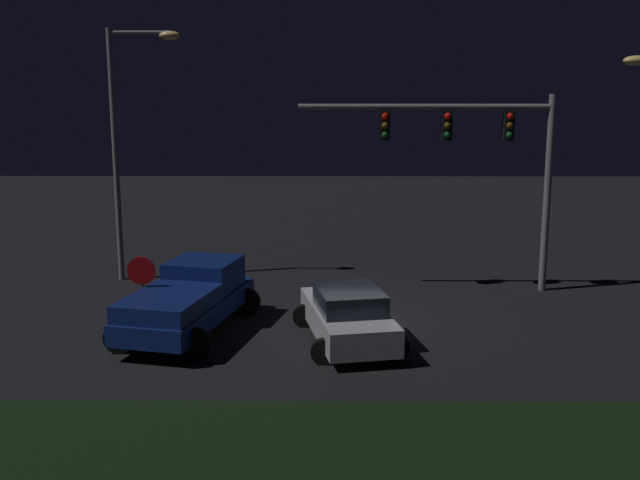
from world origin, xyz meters
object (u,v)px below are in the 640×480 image
car_sedan (348,316)px  street_lamp_left (127,126)px  traffic_signal_gantry (475,144)px  stop_sign (142,281)px  pickup_truck (190,296)px

car_sedan → street_lamp_left: 11.10m
traffic_signal_gantry → stop_sign: traffic_signal_gantry is taller
street_lamp_left → stop_sign: street_lamp_left is taller
car_sedan → traffic_signal_gantry: bearing=-49.2°
car_sedan → traffic_signal_gantry: size_ratio=0.56×
car_sedan → street_lamp_left: size_ratio=0.54×
traffic_signal_gantry → pickup_truck: bearing=-152.8°
street_lamp_left → pickup_truck: bearing=-62.1°
pickup_truck → street_lamp_left: street_lamp_left is taller
car_sedan → stop_sign: 5.58m
pickup_truck → car_sedan: (4.33, -0.99, -0.26)m
traffic_signal_gantry → stop_sign: size_ratio=3.73×
pickup_truck → traffic_signal_gantry: bearing=-49.8°
traffic_signal_gantry → street_lamp_left: (-11.69, 1.41, 0.51)m
street_lamp_left → car_sedan: bearing=-42.6°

